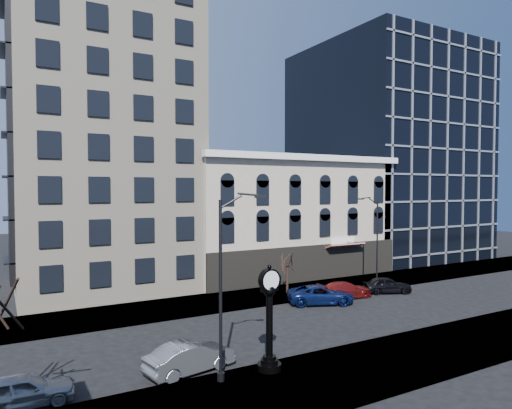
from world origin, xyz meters
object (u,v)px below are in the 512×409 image
street_lamp_near (234,236)px  car_near_a (22,390)px  car_near_b (190,357)px  street_clock (269,322)px

street_lamp_near → car_near_a: bearing=-175.5°
car_near_b → car_near_a: bearing=78.9°
street_clock → street_lamp_near: (-2.04, -0.21, 4.43)m
street_lamp_near → car_near_a: size_ratio=2.19×
street_clock → car_near_b: 4.34m
street_lamp_near → car_near_b: bearing=141.7°
car_near_a → car_near_b: car_near_b is taller
car_near_a → car_near_b: size_ratio=0.90×
street_clock → car_near_a: size_ratio=1.28×
street_lamp_near → car_near_b: size_ratio=1.97×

